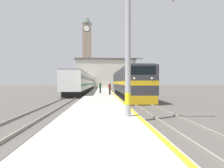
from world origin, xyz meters
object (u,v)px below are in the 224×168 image
person_on_platform (110,88)px  clock_tower (87,51)px  locomotive_train (128,83)px  catenary_mast (129,47)px  second_waiting_passenger (100,87)px  passenger_train (86,82)px

person_on_platform → clock_tower: (-6.80, 42.90, 13.16)m
locomotive_train → catenary_mast: 15.65m
catenary_mast → clock_tower: bearing=96.8°
second_waiting_passenger → person_on_platform: bearing=-70.7°
locomotive_train → clock_tower: (-9.34, 43.66, 12.44)m
person_on_platform → second_waiting_passenger: second_waiting_passenger is taller
passenger_train → person_on_platform: size_ratio=27.23×
passenger_train → clock_tower: clock_tower is taller
second_waiting_passenger → clock_tower: (-5.41, 38.96, 13.11)m
catenary_mast → person_on_platform: bearing=90.9°
catenary_mast → locomotive_train: bearing=81.6°
second_waiting_passenger → passenger_train: bearing=103.0°
passenger_train → second_waiting_passenger: bearing=-77.0°
catenary_mast → person_on_platform: catenary_mast is taller
catenary_mast → second_waiting_passenger: size_ratio=3.96×
catenary_mast → person_on_platform: size_ratio=4.15×
person_on_platform → clock_tower: bearing=99.0°
person_on_platform → locomotive_train: bearing=-16.7°
locomotive_train → second_waiting_passenger: locomotive_train is taller
second_waiting_passenger → locomotive_train: bearing=-50.2°
passenger_train → clock_tower: 25.42m
locomotive_train → person_on_platform: size_ratio=10.37×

